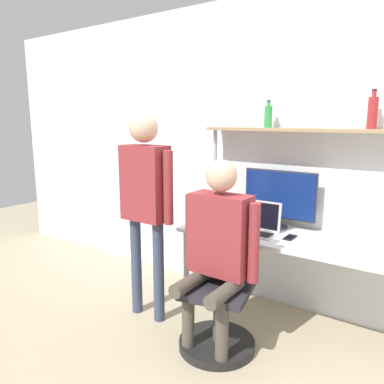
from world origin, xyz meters
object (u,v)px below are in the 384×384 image
(laptop, at_px, (258,224))
(office_chair, at_px, (219,309))
(cell_phone, at_px, (290,237))
(bottle_green, at_px, (268,116))
(bottle_red, at_px, (373,112))
(person_seated, at_px, (218,241))
(person_standing, at_px, (145,190))
(monitor, at_px, (279,196))

(laptop, height_order, office_chair, laptop)
(cell_phone, relative_size, bottle_green, 0.68)
(laptop, relative_size, office_chair, 0.37)
(office_chair, xyz_separation_m, bottle_green, (0.00, 0.76, 1.39))
(office_chair, xyz_separation_m, bottle_red, (0.79, 0.76, 1.42))
(person_seated, xyz_separation_m, bottle_red, (0.78, 0.80, 0.88))
(cell_phone, bearing_deg, person_standing, -153.93)
(laptop, height_order, bottle_red, bottle_red)
(monitor, bearing_deg, bottle_red, -0.69)
(person_seated, distance_m, bottle_red, 1.42)
(person_standing, bearing_deg, bottle_green, 45.66)
(monitor, xyz_separation_m, laptop, (-0.08, -0.23, -0.20))
(monitor, relative_size, bottle_red, 2.26)
(monitor, relative_size, cell_phone, 4.20)
(person_seated, distance_m, bottle_green, 1.17)
(person_seated, bearing_deg, cell_phone, 61.49)
(cell_phone, bearing_deg, bottle_green, 144.61)
(cell_phone, bearing_deg, person_seated, -118.51)
(monitor, distance_m, person_standing, 1.12)
(laptop, xyz_separation_m, person_seated, (-0.03, -0.58, 0.01))
(laptop, relative_size, person_standing, 0.20)
(laptop, bearing_deg, bottle_green, 100.49)
(bottle_red, xyz_separation_m, bottle_green, (-0.79, -0.00, -0.02))
(laptop, distance_m, person_seated, 0.58)
(monitor, xyz_separation_m, bottle_green, (-0.12, -0.01, 0.66))
(person_standing, height_order, bottle_red, bottle_red)
(monitor, bearing_deg, bottle_green, -176.34)
(person_standing, bearing_deg, person_seated, -5.22)
(laptop, xyz_separation_m, bottle_red, (0.75, 0.22, 0.89))
(monitor, height_order, laptop, monitor)
(cell_phone, distance_m, person_standing, 1.20)
(person_seated, distance_m, person_standing, 0.78)
(monitor, height_order, cell_phone, monitor)
(person_seated, bearing_deg, office_chair, 101.25)
(person_seated, bearing_deg, bottle_red, 45.71)
(person_seated, relative_size, bottle_green, 6.27)
(person_standing, bearing_deg, laptop, 34.32)
(bottle_red, bearing_deg, person_standing, -154.01)
(monitor, height_order, office_chair, monitor)
(office_chair, bearing_deg, person_seated, -78.75)
(person_standing, xyz_separation_m, bottle_green, (0.72, 0.73, 0.59))
(cell_phone, bearing_deg, bottle_red, 25.80)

